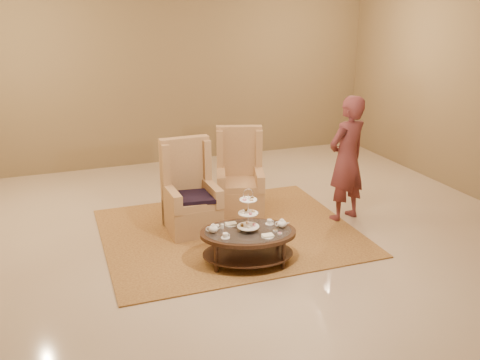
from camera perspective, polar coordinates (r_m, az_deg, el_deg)
name	(u,v)px	position (r m, az deg, el deg)	size (l,w,h in m)	color
ground	(243,249)	(6.66, 0.31, -7.38)	(8.00, 8.00, 0.00)	#C3AE91
ceiling	(243,249)	(6.66, 0.31, -7.38)	(8.00, 8.00, 0.02)	silver
wall_back	(164,68)	(9.88, -8.16, 11.77)	(8.00, 0.04, 3.50)	olive
rug	(229,232)	(7.10, -1.18, -5.56)	(3.28, 2.75, 0.02)	#AC823D
tea_table	(248,237)	(6.19, 0.86, -6.08)	(1.27, 1.02, 0.93)	black
armchair_left	(190,200)	(7.09, -5.35, -2.15)	(0.67, 0.70, 1.22)	tan
armchair_right	(240,184)	(7.69, -0.03, -0.39)	(0.83, 0.84, 1.21)	tan
person	(347,159)	(7.40, 11.32, 2.19)	(0.73, 0.59, 1.74)	brown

